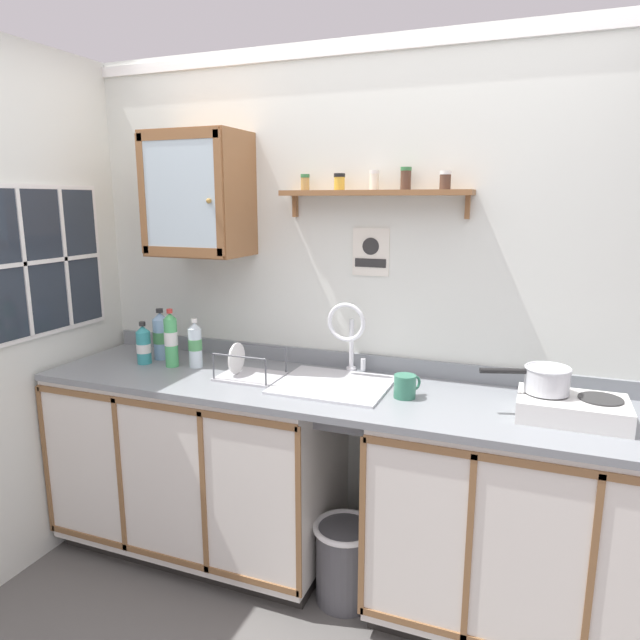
{
  "coord_description": "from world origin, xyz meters",
  "views": [
    {
      "loc": [
        0.78,
        -1.86,
        1.76
      ],
      "look_at": [
        -0.15,
        0.53,
        1.22
      ],
      "focal_mm": 31.93,
      "sensor_mm": 36.0,
      "label": 1
    }
  ],
  "objects_px": {
    "bottle_detergent_teal_2": "(144,345)",
    "warning_sign": "(371,252)",
    "sink": "(335,388)",
    "hot_plate_stove": "(572,408)",
    "dish_rack": "(248,372)",
    "bottle_soda_green_3": "(171,339)",
    "bottle_water_blue_1": "(161,336)",
    "mug": "(405,386)",
    "wall_cabinet": "(199,195)",
    "trash_bin": "(345,561)",
    "saucepan": "(546,379)",
    "bottle_water_clear_0": "(195,345)"
  },
  "relations": [
    {
      "from": "mug",
      "to": "warning_sign",
      "type": "height_order",
      "value": "warning_sign"
    },
    {
      "from": "sink",
      "to": "mug",
      "type": "bearing_deg",
      "value": -8.8
    },
    {
      "from": "bottle_water_clear_0",
      "to": "bottle_water_blue_1",
      "type": "bearing_deg",
      "value": 166.01
    },
    {
      "from": "warning_sign",
      "to": "bottle_water_clear_0",
      "type": "bearing_deg",
      "value": -162.43
    },
    {
      "from": "bottle_water_clear_0",
      "to": "trash_bin",
      "type": "distance_m",
      "value": 1.23
    },
    {
      "from": "sink",
      "to": "dish_rack",
      "type": "height_order",
      "value": "sink"
    },
    {
      "from": "sink",
      "to": "dish_rack",
      "type": "xyz_separation_m",
      "value": [
        -0.42,
        -0.05,
        0.04
      ]
    },
    {
      "from": "wall_cabinet",
      "to": "trash_bin",
      "type": "relative_size",
      "value": 1.6
    },
    {
      "from": "bottle_water_blue_1",
      "to": "bottle_water_clear_0",
      "type": "bearing_deg",
      "value": -13.99
    },
    {
      "from": "saucepan",
      "to": "bottle_water_clear_0",
      "type": "distance_m",
      "value": 1.62
    },
    {
      "from": "sink",
      "to": "warning_sign",
      "type": "distance_m",
      "value": 0.66
    },
    {
      "from": "bottle_detergent_teal_2",
      "to": "warning_sign",
      "type": "xyz_separation_m",
      "value": [
        1.1,
        0.3,
        0.48
      ]
    },
    {
      "from": "sink",
      "to": "wall_cabinet",
      "type": "distance_m",
      "value": 1.14
    },
    {
      "from": "mug",
      "to": "wall_cabinet",
      "type": "relative_size",
      "value": 0.2
    },
    {
      "from": "saucepan",
      "to": "bottle_water_clear_0",
      "type": "height_order",
      "value": "bottle_water_clear_0"
    },
    {
      "from": "hot_plate_stove",
      "to": "dish_rack",
      "type": "xyz_separation_m",
      "value": [
        -1.39,
        0.01,
        -0.02
      ]
    },
    {
      "from": "bottle_water_blue_1",
      "to": "dish_rack",
      "type": "relative_size",
      "value": 0.92
    },
    {
      "from": "hot_plate_stove",
      "to": "dish_rack",
      "type": "bearing_deg",
      "value": 179.48
    },
    {
      "from": "bottle_detergent_teal_2",
      "to": "wall_cabinet",
      "type": "xyz_separation_m",
      "value": [
        0.27,
        0.15,
        0.74
      ]
    },
    {
      "from": "dish_rack",
      "to": "wall_cabinet",
      "type": "relative_size",
      "value": 0.49
    },
    {
      "from": "bottle_soda_green_3",
      "to": "bottle_water_blue_1",
      "type": "bearing_deg",
      "value": 143.75
    },
    {
      "from": "dish_rack",
      "to": "warning_sign",
      "type": "distance_m",
      "value": 0.8
    },
    {
      "from": "mug",
      "to": "hot_plate_stove",
      "type": "bearing_deg",
      "value": -0.84
    },
    {
      "from": "bottle_water_clear_0",
      "to": "trash_bin",
      "type": "relative_size",
      "value": 0.67
    },
    {
      "from": "hot_plate_stove",
      "to": "wall_cabinet",
      "type": "xyz_separation_m",
      "value": [
        -1.72,
        0.18,
        0.8
      ]
    },
    {
      "from": "trash_bin",
      "to": "saucepan",
      "type": "bearing_deg",
      "value": 9.31
    },
    {
      "from": "sink",
      "to": "bottle_water_blue_1",
      "type": "height_order",
      "value": "sink"
    },
    {
      "from": "saucepan",
      "to": "dish_rack",
      "type": "height_order",
      "value": "saucepan"
    },
    {
      "from": "bottle_water_clear_0",
      "to": "trash_bin",
      "type": "bearing_deg",
      "value": -12.0
    },
    {
      "from": "bottle_water_clear_0",
      "to": "mug",
      "type": "bearing_deg",
      "value": -3.43
    },
    {
      "from": "sink",
      "to": "trash_bin",
      "type": "distance_m",
      "value": 0.76
    },
    {
      "from": "saucepan",
      "to": "dish_rack",
      "type": "relative_size",
      "value": 1.16
    },
    {
      "from": "dish_rack",
      "to": "mug",
      "type": "height_order",
      "value": "dish_rack"
    },
    {
      "from": "mug",
      "to": "wall_cabinet",
      "type": "distance_m",
      "value": 1.35
    },
    {
      "from": "hot_plate_stove",
      "to": "mug",
      "type": "height_order",
      "value": "mug"
    },
    {
      "from": "dish_rack",
      "to": "hot_plate_stove",
      "type": "bearing_deg",
      "value": -0.52
    },
    {
      "from": "bottle_water_blue_1",
      "to": "warning_sign",
      "type": "height_order",
      "value": "warning_sign"
    },
    {
      "from": "hot_plate_stove",
      "to": "bottle_water_blue_1",
      "type": "relative_size",
      "value": 1.49
    },
    {
      "from": "dish_rack",
      "to": "bottle_water_clear_0",
      "type": "bearing_deg",
      "value": 169.4
    },
    {
      "from": "hot_plate_stove",
      "to": "bottle_water_clear_0",
      "type": "bearing_deg",
      "value": 177.54
    },
    {
      "from": "hot_plate_stove",
      "to": "wall_cabinet",
      "type": "bearing_deg",
      "value": 174.19
    },
    {
      "from": "bottle_water_blue_1",
      "to": "dish_rack",
      "type": "distance_m",
      "value": 0.6
    },
    {
      "from": "warning_sign",
      "to": "dish_rack",
      "type": "bearing_deg",
      "value": -146.92
    },
    {
      "from": "hot_plate_stove",
      "to": "bottle_soda_green_3",
      "type": "relative_size",
      "value": 1.36
    },
    {
      "from": "bottle_water_clear_0",
      "to": "mug",
      "type": "height_order",
      "value": "bottle_water_clear_0"
    },
    {
      "from": "bottle_soda_green_3",
      "to": "warning_sign",
      "type": "distance_m",
      "value": 1.07
    },
    {
      "from": "dish_rack",
      "to": "trash_bin",
      "type": "distance_m",
      "value": 0.95
    },
    {
      "from": "warning_sign",
      "to": "trash_bin",
      "type": "relative_size",
      "value": 0.6
    },
    {
      "from": "saucepan",
      "to": "warning_sign",
      "type": "distance_m",
      "value": 0.96
    },
    {
      "from": "trash_bin",
      "to": "bottle_soda_green_3",
      "type": "bearing_deg",
      "value": 171.48
    }
  ]
}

